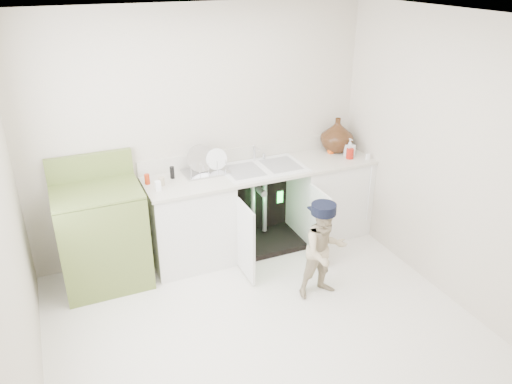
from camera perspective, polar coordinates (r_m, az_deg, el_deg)
ground at (r=4.44m, az=0.60°, el=-14.77°), size 3.50×3.50×0.00m
room_shell at (r=3.76m, az=0.69°, el=-0.01°), size 6.00×5.50×1.26m
counter_run at (r=5.31m, az=1.16°, el=-1.29°), size 2.44×1.02×1.28m
avocado_stove at (r=4.90m, az=-17.16°, el=-4.75°), size 0.78×0.65×1.22m
repair_worker at (r=4.56m, az=7.81°, el=-6.58°), size 0.44×0.87×0.93m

